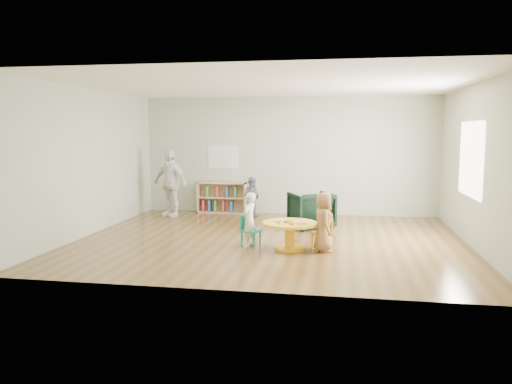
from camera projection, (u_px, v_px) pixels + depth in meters
room at (271, 136)px, 8.93m from camera, size 7.10×7.00×2.80m
activity_table at (290, 231)px, 8.39m from camera, size 0.93×0.93×0.51m
kid_chair_left at (249, 229)px, 8.63m from camera, size 0.37×0.37×0.56m
kid_chair_right at (324, 232)px, 8.38m from camera, size 0.39×0.39×0.56m
bookshelf at (222, 198)px, 12.19m from camera, size 1.20×0.30×0.75m
alphabet_poster at (223, 157)px, 12.19m from camera, size 0.74×0.01×0.54m
armchair at (311, 210)px, 10.23m from camera, size 1.07×1.08×0.75m
child_left at (249, 220)px, 8.56m from camera, size 0.31×0.39×0.94m
child_right at (324, 222)px, 8.21m from camera, size 0.41×0.54×0.99m
toddler at (252, 197)px, 11.69m from camera, size 0.55×0.49×0.92m
adult_caretaker at (170, 183)px, 11.59m from camera, size 1.00×0.69×1.57m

